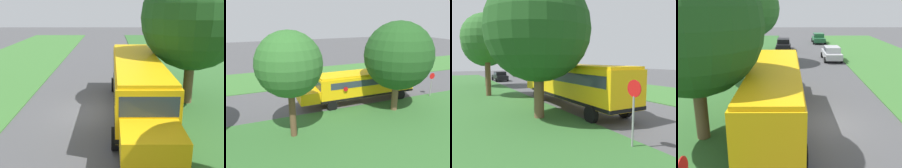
# 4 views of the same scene
# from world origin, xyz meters

# --- Properties ---
(ground_plane) EXTENTS (120.00, 120.00, 0.00)m
(ground_plane) POSITION_xyz_m (0.00, 0.00, 0.00)
(ground_plane) COLOR #4C4C4F
(school_bus) EXTENTS (2.84, 12.42, 3.16)m
(school_bus) POSITION_xyz_m (-2.78, 0.03, 1.92)
(school_bus) COLOR yellow
(school_bus) RESTS_ON ground
(oak_tree_beside_bus) EXTENTS (6.13, 6.13, 8.34)m
(oak_tree_beside_bus) POSITION_xyz_m (-6.12, -1.59, 5.35)
(oak_tree_beside_bus) COLOR brown
(oak_tree_beside_bus) RESTS_ON ground
(stop_sign) EXTENTS (0.08, 0.68, 2.74)m
(stop_sign) POSITION_xyz_m (-4.60, -7.51, 1.74)
(stop_sign) COLOR gray
(stop_sign) RESTS_ON ground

